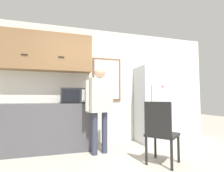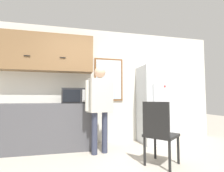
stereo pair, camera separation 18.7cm
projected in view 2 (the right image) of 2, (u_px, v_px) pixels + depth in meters
name	position (u px, v px, depth m)	size (l,w,h in m)	color
back_wall	(100.00, 85.00, 4.21)	(6.00, 0.06, 2.70)	silver
counter	(44.00, 127.00, 3.54)	(1.99, 0.63, 0.94)	#4C4C51
upper_cabinets	(46.00, 53.00, 3.79)	(1.99, 0.34, 0.81)	olive
microwave	(74.00, 96.00, 3.65)	(0.47, 0.42, 0.31)	#232326
person	(100.00, 100.00, 3.36)	(0.58, 0.34, 1.65)	#33384C
refrigerator	(155.00, 104.00, 4.14)	(0.70, 0.66, 1.79)	silver
chair	(159.00, 130.00, 2.71)	(0.64, 0.64, 0.99)	black
window	(109.00, 80.00, 4.23)	(0.70, 0.05, 1.03)	brown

